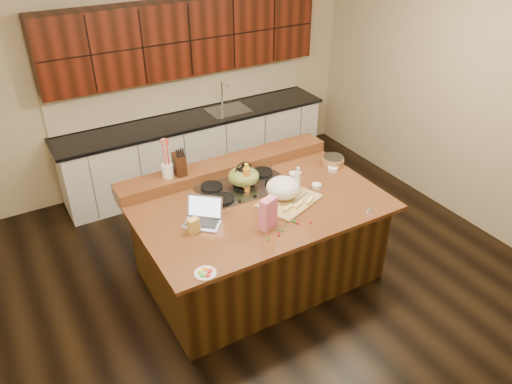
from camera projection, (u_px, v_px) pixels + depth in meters
room at (259, 163)px, 4.65m from camera, size 5.52×5.02×2.72m
island at (258, 239)px, 5.12m from camera, size 2.40×1.60×0.92m
back_ledge at (226, 166)px, 5.36m from camera, size 2.40×0.30×0.12m
cooktop at (244, 186)px, 5.09m from camera, size 0.92×0.52×0.05m
back_counter at (193, 113)px, 6.61m from camera, size 3.70×0.66×2.40m
kettle at (244, 176)px, 5.02m from camera, size 0.23×0.23×0.19m
green_bowl at (244, 176)px, 5.03m from camera, size 0.37×0.37×0.17m
laptop at (203, 216)px, 4.55m from camera, size 0.42×0.42×0.23m
oil_bottle at (247, 180)px, 4.96m from camera, size 0.08×0.08×0.27m
vinegar_bottle at (297, 183)px, 4.93m from camera, size 0.08×0.08×0.25m
wooden_tray at (285, 191)px, 4.85m from camera, size 0.68×0.59×0.23m
ramekin_a at (316, 186)px, 5.08m from camera, size 0.12×0.12×0.04m
ramekin_b at (333, 169)px, 5.38m from camera, size 0.12×0.12×0.04m
ramekin_c at (294, 175)px, 5.28m from camera, size 0.10×0.10×0.04m
strainer_bowl at (333, 162)px, 5.48m from camera, size 0.31×0.31×0.09m
kitchen_timer at (370, 208)px, 4.70m from camera, size 0.10×0.10×0.07m
pink_bag at (268, 213)px, 4.43m from camera, size 0.18×0.14×0.30m
candy_plate at (205, 273)px, 3.96m from camera, size 0.20×0.20×0.01m
package_box at (194, 226)px, 4.41m from camera, size 0.12×0.10×0.14m
utensil_crock at (168, 171)px, 5.01m from camera, size 0.16×0.16×0.14m
knife_block at (179, 164)px, 5.05m from camera, size 0.12×0.18×0.21m
gumdrop_0 at (279, 233)px, 4.42m from camera, size 0.02×0.02×0.02m
gumdrop_1 at (268, 240)px, 4.33m from camera, size 0.02×0.02×0.02m
gumdrop_2 at (279, 235)px, 4.39m from camera, size 0.02×0.02×0.02m
gumdrop_3 at (294, 221)px, 4.57m from camera, size 0.02×0.02×0.02m
gumdrop_4 at (298, 223)px, 4.54m from camera, size 0.02×0.02×0.02m
gumdrop_5 at (278, 230)px, 4.46m from camera, size 0.02×0.02×0.02m
gumdrop_6 at (311, 222)px, 4.55m from camera, size 0.02×0.02×0.02m
gumdrop_7 at (283, 231)px, 4.45m from camera, size 0.02×0.02×0.02m
gumdrop_8 at (288, 218)px, 4.61m from camera, size 0.02×0.02×0.02m
gumdrop_9 at (295, 222)px, 4.56m from camera, size 0.02×0.02×0.02m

